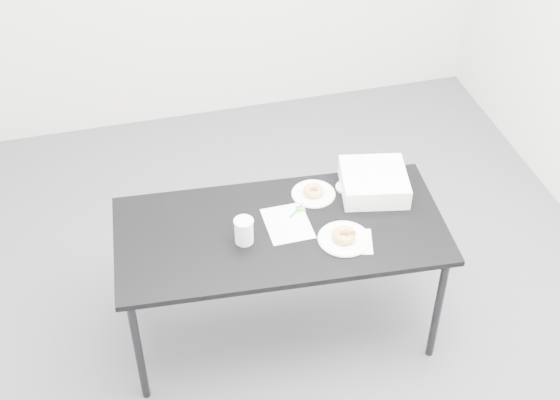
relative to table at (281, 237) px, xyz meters
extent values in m
plane|color=#4D4E52|center=(-0.06, 0.08, -0.65)|extent=(4.00, 4.00, 0.00)
cube|color=black|center=(0.00, 0.00, 0.04)|extent=(1.60, 0.84, 0.03)
cylinder|color=black|center=(-0.74, -0.25, -0.31)|extent=(0.04, 0.04, 0.68)
cylinder|color=black|center=(-0.69, 0.36, -0.31)|extent=(0.04, 0.04, 0.68)
cylinder|color=black|center=(0.69, -0.36, -0.31)|extent=(0.04, 0.04, 0.68)
cylinder|color=black|center=(0.74, 0.25, -0.31)|extent=(0.04, 0.04, 0.68)
cube|color=white|center=(0.04, 0.02, 0.05)|extent=(0.21, 0.26, 0.00)
cube|color=green|center=(0.13, 0.11, 0.06)|extent=(0.04, 0.04, 0.00)
cylinder|color=#0B7F7A|center=(0.11, 0.10, 0.06)|extent=(0.09, 0.09, 0.01)
cube|color=white|center=(0.30, -0.17, 0.06)|extent=(0.21, 0.21, 0.00)
cylinder|color=white|center=(0.26, -0.15, 0.06)|extent=(0.24, 0.24, 0.01)
torus|color=gold|center=(0.26, -0.15, 0.08)|extent=(0.15, 0.15, 0.04)
cylinder|color=white|center=(0.22, 0.20, 0.06)|extent=(0.22, 0.22, 0.01)
torus|color=gold|center=(0.22, 0.20, 0.08)|extent=(0.13, 0.13, 0.03)
cylinder|color=white|center=(-0.18, -0.04, 0.12)|extent=(0.08, 0.08, 0.13)
cylinder|color=white|center=(0.39, 0.20, 0.06)|extent=(0.10, 0.10, 0.01)
cube|color=white|center=(0.51, 0.16, 0.11)|extent=(0.37, 0.37, 0.11)
camera|label=1|loc=(-0.68, -2.60, 2.52)|focal=50.00mm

